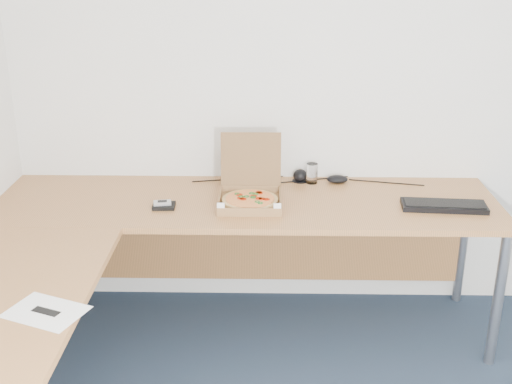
{
  "coord_description": "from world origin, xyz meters",
  "views": [
    {
      "loc": [
        -0.39,
        -1.61,
        1.94
      ],
      "look_at": [
        -0.45,
        1.28,
        0.82
      ],
      "focal_mm": 45.71,
      "sensor_mm": 36.0,
      "label": 1
    }
  ],
  "objects_px": {
    "drinking_glass": "(312,173)",
    "wallet": "(164,206)",
    "desk": "(170,242)",
    "pizza_box": "(250,196)",
    "keyboard": "(444,206)"
  },
  "relations": [
    {
      "from": "keyboard",
      "to": "wallet",
      "type": "height_order",
      "value": "keyboard"
    },
    {
      "from": "pizza_box",
      "to": "drinking_glass",
      "type": "relative_size",
      "value": 3.3
    },
    {
      "from": "pizza_box",
      "to": "wallet",
      "type": "xyz_separation_m",
      "value": [
        -0.42,
        -0.06,
        -0.03
      ]
    },
    {
      "from": "desk",
      "to": "wallet",
      "type": "relative_size",
      "value": 23.44
    },
    {
      "from": "desk",
      "to": "drinking_glass",
      "type": "height_order",
      "value": "drinking_glass"
    },
    {
      "from": "drinking_glass",
      "to": "wallet",
      "type": "relative_size",
      "value": 1.01
    },
    {
      "from": "pizza_box",
      "to": "desk",
      "type": "bearing_deg",
      "value": -132.09
    },
    {
      "from": "keyboard",
      "to": "pizza_box",
      "type": "bearing_deg",
      "value": -178.51
    },
    {
      "from": "drinking_glass",
      "to": "keyboard",
      "type": "xyz_separation_m",
      "value": [
        0.62,
        -0.34,
        -0.04
      ]
    },
    {
      "from": "desk",
      "to": "pizza_box",
      "type": "bearing_deg",
      "value": 48.26
    },
    {
      "from": "keyboard",
      "to": "wallet",
      "type": "xyz_separation_m",
      "value": [
        -1.35,
        -0.02,
        -0.0
      ]
    },
    {
      "from": "desk",
      "to": "pizza_box",
      "type": "xyz_separation_m",
      "value": [
        0.34,
        0.38,
        0.07
      ]
    },
    {
      "from": "drinking_glass",
      "to": "wallet",
      "type": "xyz_separation_m",
      "value": [
        -0.74,
        -0.36,
        -0.04
      ]
    },
    {
      "from": "desk",
      "to": "keyboard",
      "type": "relative_size",
      "value": 6.23
    },
    {
      "from": "desk",
      "to": "pizza_box",
      "type": "distance_m",
      "value": 0.52
    }
  ]
}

